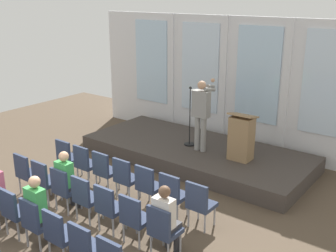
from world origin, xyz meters
name	(u,v)px	position (x,y,z in m)	size (l,w,h in m)	color
ground_plane	(45,244)	(0.00, 0.00, 0.00)	(16.45, 16.45, 0.00)	brown
rear_partition	(229,81)	(0.04, 6.32, 1.85)	(9.02, 0.14, 3.62)	silver
stage_platform	(196,153)	(0.00, 4.76, 0.20)	(5.89, 2.53, 0.40)	#3F3833
speaker	(201,111)	(0.25, 4.58, 1.44)	(0.51, 0.69, 1.78)	gray
mic_stand	(190,133)	(-0.19, 4.74, 0.74)	(0.28, 0.28, 1.56)	black
lectern	(241,137)	(1.33, 4.66, 0.95)	(0.60, 0.48, 1.16)	#93724C
chair_r0_c0	(67,156)	(-1.86, 2.08, 0.53)	(0.46, 0.44, 0.94)	#99999E
chair_r0_c1	(85,162)	(-1.24, 2.08, 0.53)	(0.46, 0.44, 0.94)	#99999E
chair_r0_c2	(105,169)	(-0.62, 2.08, 0.53)	(0.46, 0.44, 0.94)	#99999E
chair_r0_c3	(125,176)	(0.00, 2.08, 0.53)	(0.46, 0.44, 0.94)	#99999E
chair_r0_c4	(148,184)	(0.62, 2.08, 0.53)	(0.46, 0.44, 0.94)	#99999E
chair_r0_c5	(173,193)	(1.24, 2.08, 0.53)	(0.46, 0.44, 0.94)	#99999E
chair_r0_c6	(200,202)	(1.86, 2.08, 0.53)	(0.46, 0.44, 0.94)	#99999E
chair_r1_c0	(27,171)	(-1.86, 0.97, 0.53)	(0.46, 0.44, 0.94)	#99999E
chair_r1_c1	(45,179)	(-1.24, 0.97, 0.53)	(0.46, 0.44, 0.94)	#99999E
chair_r1_c2	(64,187)	(-0.62, 0.97, 0.53)	(0.46, 0.44, 0.94)	#99999E
audience_r1_c2	(67,178)	(-0.62, 1.06, 0.71)	(0.36, 0.39, 1.27)	#2D2D33
chair_r1_c3	(86,196)	(0.00, 0.97, 0.53)	(0.46, 0.44, 0.94)	#99999E
chair_r1_c4	(109,206)	(0.62, 0.97, 0.53)	(0.46, 0.44, 0.94)	#99999E
chair_r1_c5	(134,216)	(1.24, 0.97, 0.53)	(0.46, 0.44, 0.94)	#99999E
chair_r1_c6	(163,228)	(1.86, 0.97, 0.53)	(0.46, 0.44, 0.94)	#99999E
audience_r1_c6	(166,217)	(1.86, 1.06, 0.71)	(0.36, 0.39, 1.28)	#2D2D33
chair_r2_c2	(15,209)	(-0.62, -0.13, 0.53)	(0.46, 0.44, 0.94)	#99999E
chair_r2_c3	(36,220)	(0.00, -0.13, 0.53)	(0.46, 0.44, 0.94)	#99999E
audience_r2_c3	(39,208)	(0.00, -0.05, 0.74)	(0.36, 0.39, 1.33)	#2D2D33
chair_r2_c4	(60,233)	(0.62, -0.13, 0.53)	(0.46, 0.44, 0.94)	#99999E
chair_r2_c5	(86,246)	(1.24, -0.13, 0.53)	(0.46, 0.44, 0.94)	#99999E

